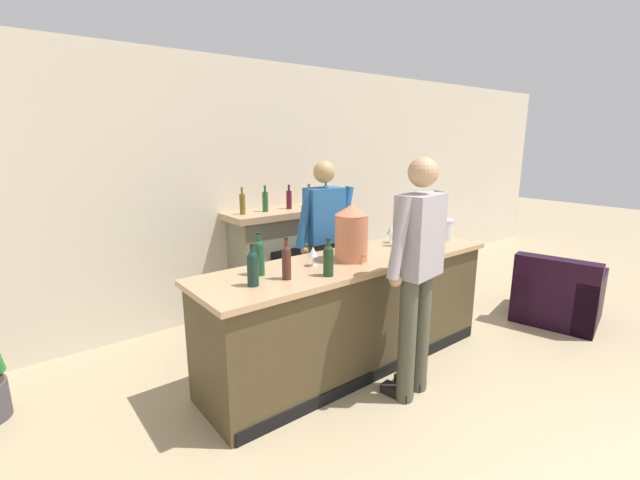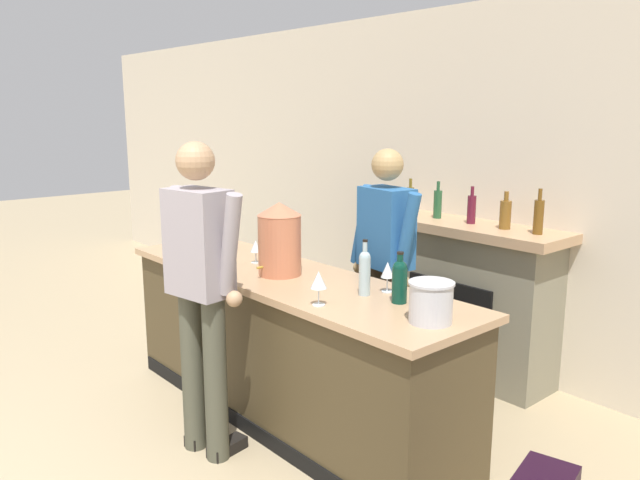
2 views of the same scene
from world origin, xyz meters
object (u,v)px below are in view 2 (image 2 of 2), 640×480
wine_bottle_riesling_slim (210,239)px  wine_bottle_chardonnay_pale (227,232)px  wine_bottle_rose_blush (194,233)px  copper_dispenser (280,238)px  ice_bucket_steel (431,302)px  wine_bottle_cabernet_heavy (400,280)px  potted_plant_corner (213,275)px  wine_glass_front_right (256,247)px  wine_glass_near_bucket (319,281)px  fireplace_stone (467,297)px  wine_bottle_burgundy_dark (217,249)px  person_customer (201,287)px  wine_glass_back_row (387,271)px  wine_bottle_port_short (365,271)px  person_bartender (385,264)px

wine_bottle_riesling_slim → wine_bottle_chardonnay_pale: 0.23m
wine_bottle_rose_blush → wine_bottle_riesling_slim: 0.26m
copper_dispenser → ice_bucket_steel: copper_dispenser is taller
wine_bottle_cabernet_heavy → potted_plant_corner: bearing=165.2°
ice_bucket_steel → wine_bottle_chardonnay_pale: bearing=176.4°
wine_bottle_riesling_slim → wine_glass_front_right: (0.34, 0.14, -0.02)m
potted_plant_corner → wine_bottle_cabernet_heavy: (3.41, -0.90, 0.82)m
copper_dispenser → ice_bucket_steel: bearing=-0.1°
wine_glass_near_bucket → fireplace_stone: bearing=99.0°
potted_plant_corner → wine_bottle_burgundy_dark: (2.11, -1.23, 0.82)m
ice_bucket_steel → wine_glass_near_bucket: ice_bucket_steel is taller
person_customer → ice_bucket_steel: (1.12, 0.62, 0.05)m
ice_bucket_steel → wine_glass_back_row: (-0.49, 0.22, 0.02)m
wine_bottle_port_short → wine_bottle_cabernet_heavy: bearing=10.1°
person_customer → wine_bottle_rose_blush: bearing=151.7°
fireplace_stone → wine_bottle_port_short: (0.30, -1.40, 0.50)m
person_customer → wine_bottle_rose_blush: 1.18m
ice_bucket_steel → wine_glass_back_row: bearing=155.8°
wine_bottle_burgundy_dark → wine_glass_front_right: (0.06, 0.27, -0.02)m
person_customer → wine_bottle_chardonnay_pale: 1.15m
potted_plant_corner → wine_glass_front_right: (2.17, -0.97, 0.80)m
wine_bottle_port_short → wine_bottle_riesling_slim: size_ratio=1.05×
wine_bottle_chardonnay_pale → fireplace_stone: bearing=49.4°
fireplace_stone → wine_glass_front_right: (-0.72, -1.42, 0.47)m
fireplace_stone → wine_glass_front_right: size_ratio=9.44×
ice_bucket_steel → wine_bottle_rose_blush: size_ratio=0.77×
wine_bottle_port_short → wine_glass_near_bucket: 0.32m
fireplace_stone → wine_bottle_riesling_slim: fireplace_stone is taller
wine_bottle_cabernet_heavy → wine_glass_back_row: (-0.18, 0.10, -0.00)m
fireplace_stone → wine_glass_back_row: (0.34, -1.26, 0.49)m
wine_bottle_chardonnay_pale → wine_glass_back_row: bearing=3.7°
wine_bottle_cabernet_heavy → wine_glass_front_right: wine_bottle_cabernet_heavy is taller
person_customer → copper_dispenser: bearing=97.8°
copper_dispenser → wine_bottle_rose_blush: copper_dispenser is taller
wine_bottle_port_short → wine_glass_back_row: size_ratio=1.79×
person_bartender → wine_glass_near_bucket: size_ratio=9.26×
copper_dispenser → wine_bottle_cabernet_heavy: 0.91m
wine_bottle_riesling_slim → wine_glass_back_row: 1.43m
wine_glass_near_bucket → wine_glass_back_row: bearing=81.2°
wine_bottle_burgundy_dark → wine_bottle_rose_blush: size_ratio=0.95×
fireplace_stone → potted_plant_corner: fireplace_stone is taller
wine_bottle_burgundy_dark → wine_glass_back_row: (1.12, 0.43, -0.00)m
person_customer → wine_glass_near_bucket: person_customer is taller
wine_bottle_riesling_slim → wine_glass_back_row: size_ratio=1.71×
wine_bottle_burgundy_dark → wine_glass_front_right: 0.27m
copper_dispenser → fireplace_stone: bearing=75.9°
wine_bottle_rose_blush → wine_bottle_riesling_slim: wine_bottle_riesling_slim is taller
potted_plant_corner → wine_glass_front_right: wine_glass_front_right is taller
wine_bottle_port_short → wine_bottle_cabernet_heavy: 0.23m
person_customer → wine_bottle_cabernet_heavy: person_customer is taller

